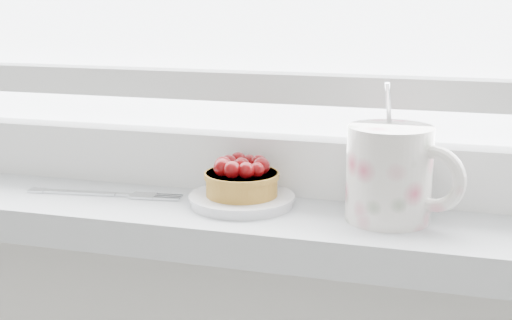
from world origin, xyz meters
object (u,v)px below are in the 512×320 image
at_px(raspberry_tart, 241,178).
at_px(fork, 103,194).
at_px(saucer, 242,200).
at_px(floral_mug, 392,172).

relative_size(raspberry_tart, fork, 0.45).
distance_m(saucer, floral_mug, 0.18).
height_order(raspberry_tart, floral_mug, floral_mug).
xyz_separation_m(raspberry_tart, fork, (-0.18, -0.01, -0.03)).
bearing_deg(saucer, raspberry_tart, -170.88).
bearing_deg(fork, floral_mug, 0.17).
distance_m(raspberry_tart, fork, 0.18).
distance_m(saucer, raspberry_tart, 0.03).
bearing_deg(raspberry_tart, fork, -176.89).
bearing_deg(raspberry_tart, saucer, 9.12).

